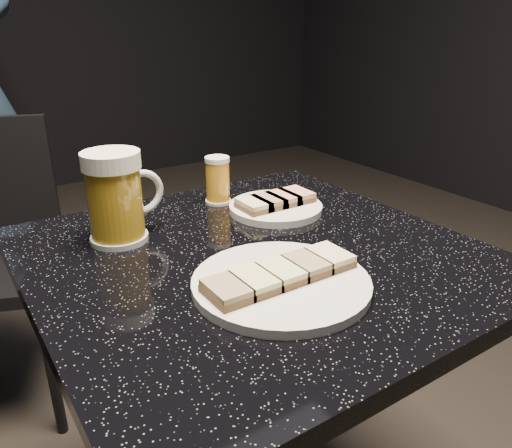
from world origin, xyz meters
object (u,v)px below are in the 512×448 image
object	(u,v)px
table	(256,370)
beer_tumbler	(218,180)
plate_small	(276,208)
beer_mug	(117,197)
plate_large	(281,283)

from	to	relation	value
table	beer_tumbler	world-z (taller)	beer_tumbler
plate_small	beer_mug	xyz separation A→B (m)	(-0.31, 0.04, 0.07)
beer_mug	beer_tumbler	world-z (taller)	beer_mug
beer_mug	beer_tumbler	bearing A→B (deg)	16.93
table	plate_small	bearing A→B (deg)	44.54
plate_large	beer_tumbler	size ratio (longest dim) A/B	2.63
beer_tumbler	table	bearing A→B (deg)	-105.48
plate_large	plate_small	world-z (taller)	same
plate_large	beer_mug	world-z (taller)	beer_mug
plate_small	beer_mug	bearing A→B (deg)	173.29
table	beer_mug	size ratio (longest dim) A/B	4.75
plate_small	table	bearing A→B (deg)	-135.46
table	beer_tumbler	size ratio (longest dim) A/B	7.65
plate_small	plate_large	bearing A→B (deg)	-124.37
plate_large	table	size ratio (longest dim) A/B	0.34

